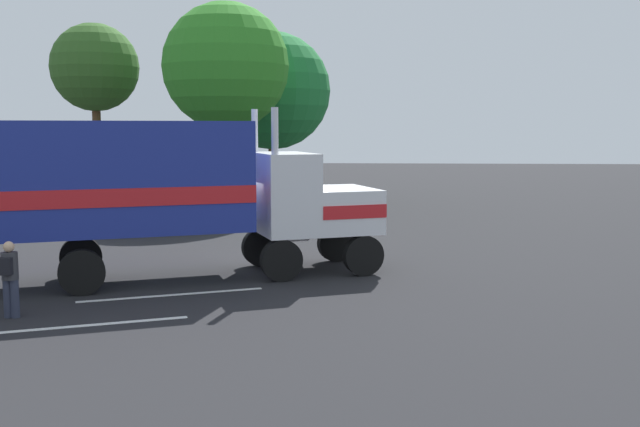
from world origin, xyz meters
TOP-DOWN VIEW (x-y plane):
  - ground_plane at (0.00, 0.00)m, footprint 120.00×120.00m
  - lane_stripe_near at (-2.33, -3.50)m, footprint 4.11×1.86m
  - lane_stripe_mid at (-3.50, -6.33)m, footprint 4.12×1.84m
  - semi_truck at (-4.80, -2.53)m, footprint 14.04×7.72m
  - person_bystander at (-5.16, -5.76)m, footprint 0.34×0.46m
  - parked_car at (-5.95, 6.80)m, footprint 4.73×2.96m
  - tree_left at (-2.92, 19.98)m, footprint 6.43×6.43m
  - tree_center at (-11.94, 17.66)m, footprint 4.57×4.57m
  - tree_right at (-4.27, 13.84)m, footprint 5.90×5.90m

SIDE VIEW (x-z plane):
  - ground_plane at x=0.00m, z-range 0.00..0.00m
  - lane_stripe_near at x=-2.33m, z-range 0.00..0.01m
  - lane_stripe_mid at x=-3.50m, z-range 0.00..0.01m
  - parked_car at x=-5.95m, z-range 0.02..1.59m
  - person_bystander at x=-5.16m, z-range 0.08..1.71m
  - semi_truck at x=-4.80m, z-range 0.27..4.77m
  - tree_left at x=-2.92m, z-range 1.36..10.53m
  - tree_right at x=-4.27m, z-range 1.91..11.66m
  - tree_center at x=-11.94m, z-range 2.35..11.73m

